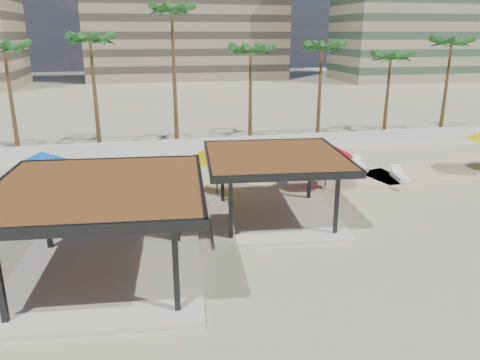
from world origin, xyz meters
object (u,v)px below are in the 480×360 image
object	(u,v)px
pavilion_west	(101,224)
lounger_b	(282,179)
lounger_c	(359,166)
pavilion_central	(275,181)
lounger_a	(107,200)
umbrella_c	(327,149)
umbrella_a	(42,158)
lounger_d	(400,176)

from	to	relation	value
pavilion_west	lounger_b	size ratio (longest dim) A/B	4.13
pavilion_west	lounger_c	world-z (taller)	pavilion_west
pavilion_central	lounger_a	size ratio (longest dim) A/B	3.63
lounger_a	umbrella_c	bearing A→B (deg)	-101.16
pavilion_west	umbrella_a	distance (m)	10.23
pavilion_west	lounger_c	xyz separation A→B (m)	(15.78, 11.40, -1.89)
umbrella_a	umbrella_c	bearing A→B (deg)	-5.82
pavilion_central	umbrella_a	distance (m)	12.60
lounger_a	lounger_b	bearing A→B (deg)	-91.63
lounger_c	lounger_a	bearing A→B (deg)	110.37
lounger_a	lounger_d	world-z (taller)	same
lounger_a	umbrella_a	bearing A→B (deg)	53.77
umbrella_a	lounger_d	bearing A→B (deg)	-2.43
pavilion_central	lounger_b	xyz separation A→B (m)	(2.02, 5.25, -1.64)
pavilion_central	lounger_a	bearing A→B (deg)	162.15
umbrella_a	lounger_d	size ratio (longest dim) A/B	1.65
lounger_d	lounger_b	bearing A→B (deg)	90.95
pavilion_central	pavilion_west	world-z (taller)	pavilion_west
pavilion_west	umbrella_a	xyz separation A→B (m)	(-3.67, 9.55, 0.19)
umbrella_a	lounger_c	world-z (taller)	umbrella_a
umbrella_a	lounger_c	xyz separation A→B (m)	(19.45, 1.85, -2.09)
umbrella_c	lounger_c	distance (m)	5.57
pavilion_central	umbrella_a	bearing A→B (deg)	161.63
lounger_a	lounger_b	world-z (taller)	lounger_a
umbrella_a	pavilion_central	bearing A→B (deg)	-24.00
lounger_b	pavilion_west	bearing A→B (deg)	151.22
pavilion_west	pavilion_central	bearing A→B (deg)	34.55
umbrella_a	lounger_d	distance (m)	20.96
umbrella_c	lounger_d	world-z (taller)	umbrella_c
lounger_c	lounger_d	distance (m)	3.07
lounger_b	lounger_a	bearing A→B (deg)	116.04
umbrella_c	lounger_c	bearing A→B (deg)	42.13
umbrella_c	lounger_c	xyz separation A→B (m)	(3.81, 3.44, -2.16)
pavilion_central	pavilion_west	distance (m)	9.00
umbrella_c	lounger_d	distance (m)	5.68
pavilion_west	lounger_d	bearing A→B (deg)	31.83
pavilion_west	umbrella_a	size ratio (longest dim) A/B	2.48
umbrella_c	lounger_d	xyz separation A→B (m)	(5.20, 0.71, -2.16)
umbrella_c	lounger_a	xyz separation A→B (m)	(-12.35, 0.04, -2.16)
umbrella_c	umbrella_a	bearing A→B (deg)	174.18
umbrella_c	lounger_b	xyz separation A→B (m)	(-2.12, 1.72, -2.17)
pavilion_west	lounger_c	size ratio (longest dim) A/B	3.96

